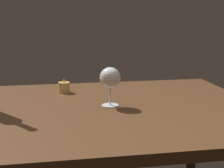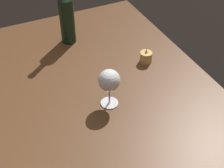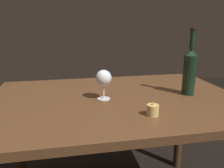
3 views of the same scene
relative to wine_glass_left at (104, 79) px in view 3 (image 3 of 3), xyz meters
The scene contains 4 objects.
dining_table 0.21m from the wine_glass_left, behind, with size 1.30×0.90×0.74m.
wine_glass_left is the anchor object (origin of this frame).
wine_bottle 0.46m from the wine_glass_left, behind, with size 0.07×0.07×0.35m.
votive_candle 0.31m from the wine_glass_left, 124.04° to the left, with size 0.05×0.05×0.07m.
Camera 3 is at (0.25, 1.15, 1.14)m, focal length 38.09 mm.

